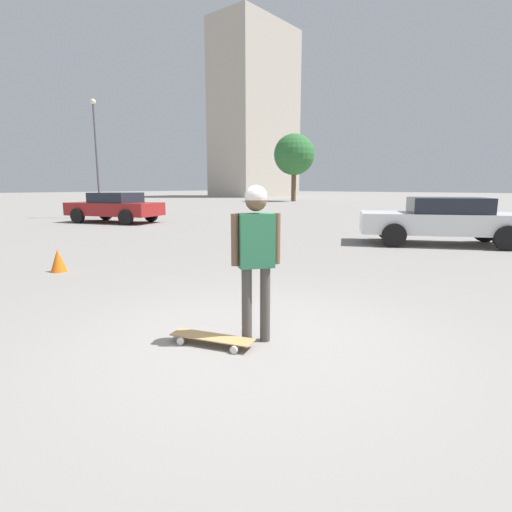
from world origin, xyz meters
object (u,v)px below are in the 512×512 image
at_px(skateboard, 212,338).
at_px(traffic_cone, 58,260).
at_px(car_parked_near, 443,220).
at_px(car_parked_far, 115,207).
at_px(person, 256,244).

bearing_deg(skateboard, traffic_cone, -25.78).
xyz_separation_m(car_parked_near, car_parked_far, (2.16, -13.80, 0.01)).
height_order(person, car_parked_near, person).
height_order(skateboard, traffic_cone, traffic_cone).
height_order(person, skateboard, person).
bearing_deg(car_parked_far, skateboard, 132.71).
xyz_separation_m(person, car_parked_near, (-9.17, -0.52, -0.36)).
bearing_deg(car_parked_far, person, 134.40).
bearing_deg(person, skateboard, 177.28).
relative_size(car_parked_near, traffic_cone, 10.68).
bearing_deg(traffic_cone, person, 86.91).
relative_size(person, car_parked_near, 0.35).
height_order(car_parked_near, traffic_cone, car_parked_near).
distance_m(person, car_parked_far, 15.95).
xyz_separation_m(car_parked_near, traffic_cone, (8.88, -4.82, -0.49)).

